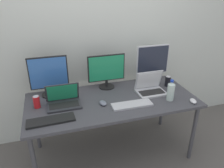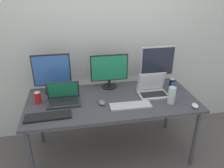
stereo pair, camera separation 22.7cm
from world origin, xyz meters
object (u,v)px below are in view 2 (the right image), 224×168
at_px(keyboard_main, 131,106).
at_px(keyboard_aux, 48,116).
at_px(laptop_silver, 64,98).
at_px(water_bottle, 172,94).
at_px(monitor_left, 52,73).
at_px(soda_can_by_laptop, 38,98).
at_px(monitor_center, 109,70).
at_px(mouse_by_keyboard, 102,102).
at_px(soda_can_near_keyboard, 172,84).
at_px(work_desk, 112,104).
at_px(monitor_right, 157,64).
at_px(mouse_by_laptop, 195,106).
at_px(laptop_secondary, 152,89).

bearing_deg(keyboard_main, keyboard_aux, -175.56).
relative_size(laptop_silver, water_bottle, 1.45).
relative_size(monitor_left, soda_can_by_laptop, 3.53).
xyz_separation_m(monitor_center, laptop_silver, (-0.53, -0.27, -0.16)).
bearing_deg(mouse_by_keyboard, soda_can_near_keyboard, 4.63).
distance_m(monitor_center, mouse_by_keyboard, 0.45).
distance_m(soda_can_near_keyboard, soda_can_by_laptop, 1.51).
distance_m(monitor_left, soda_can_near_keyboard, 1.38).
distance_m(work_desk, keyboard_main, 0.25).
relative_size(monitor_center, monitor_right, 0.94).
relative_size(monitor_left, mouse_by_laptop, 4.35).
distance_m(laptop_silver, soda_can_by_laptop, 0.26).
relative_size(work_desk, mouse_by_laptop, 17.64).
distance_m(laptop_secondary, soda_can_near_keyboard, 0.28).
distance_m(laptop_silver, water_bottle, 1.12).
height_order(mouse_by_keyboard, water_bottle, water_bottle).
bearing_deg(water_bottle, monitor_right, 87.15).
bearing_deg(water_bottle, keyboard_main, 179.17).
relative_size(keyboard_aux, soda_can_by_laptop, 3.42).
bearing_deg(soda_can_near_keyboard, monitor_left, 172.70).
relative_size(laptop_silver, mouse_by_laptop, 3.28).
bearing_deg(keyboard_main, monitor_right, 48.67).
bearing_deg(monitor_center, soda_can_by_laptop, -163.04).
distance_m(work_desk, soda_can_near_keyboard, 0.75).
xyz_separation_m(laptop_silver, soda_can_near_keyboard, (1.24, 0.09, 0.01)).
relative_size(mouse_by_keyboard, soda_can_by_laptop, 0.84).
bearing_deg(mouse_by_keyboard, keyboard_main, -29.41).
xyz_separation_m(work_desk, laptop_secondary, (0.46, 0.03, 0.11)).
distance_m(work_desk, laptop_silver, 0.52).
bearing_deg(keyboard_main, water_bottle, 0.42).
bearing_deg(work_desk, monitor_right, 26.80).
height_order(keyboard_aux, mouse_by_keyboard, mouse_by_keyboard).
relative_size(water_bottle, soda_can_by_laptop, 1.84).
bearing_deg(water_bottle, mouse_by_laptop, -30.25).
bearing_deg(soda_can_near_keyboard, mouse_by_laptop, -82.27).
relative_size(monitor_left, laptop_silver, 1.33).
relative_size(monitor_right, mouse_by_laptop, 4.53).
xyz_separation_m(keyboard_aux, soda_can_by_laptop, (-0.12, 0.29, 0.05)).
xyz_separation_m(monitor_center, water_bottle, (0.57, -0.49, -0.11)).
distance_m(mouse_by_laptop, soda_can_near_keyboard, 0.44).
xyz_separation_m(monitor_center, mouse_by_keyboard, (-0.15, -0.38, -0.20)).
distance_m(work_desk, monitor_left, 0.74).
relative_size(laptop_secondary, mouse_by_keyboard, 2.99).
distance_m(monitor_right, keyboard_main, 0.72).
bearing_deg(soda_can_by_laptop, keyboard_aux, -67.72).
height_order(work_desk, mouse_by_laptop, mouse_by_laptop).
xyz_separation_m(monitor_left, soda_can_near_keyboard, (1.36, -0.17, -0.17)).
relative_size(monitor_left, keyboard_main, 1.06).
relative_size(monitor_left, keyboard_aux, 1.03).
relative_size(work_desk, monitor_right, 3.90).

